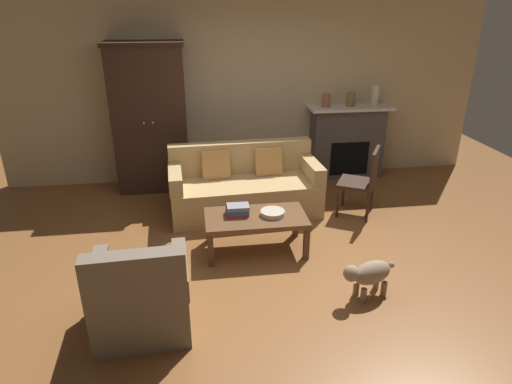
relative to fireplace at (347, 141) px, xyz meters
The scene contains 14 objects.
ground_plane 2.83m from the fireplace, 124.00° to the right, with size 9.60×9.60×0.00m, color brown.
back_wall 1.78m from the fireplace, behind, with size 7.20×0.10×2.80m, color beige.
fireplace is the anchor object (origin of this frame).
armoire 2.99m from the fireplace, behind, with size 1.06×0.57×2.08m.
couch 2.04m from the fireplace, 148.63° to the right, with size 1.96×0.95×0.86m.
coffee_table 2.73m from the fireplace, 129.43° to the right, with size 1.10×0.60×0.42m.
fruit_bowl 2.61m from the fireplace, 126.18° to the right, with size 0.27×0.27×0.05m, color beige.
book_stack 2.81m from the fireplace, 133.17° to the right, with size 0.26×0.18×0.11m.
mantel_vase_terracotta 0.75m from the fireplace, behind, with size 0.12×0.12×0.19m, color #A86042.
mantel_vase_bronze 0.65m from the fireplace, 90.00° to the right, with size 0.13×0.13×0.20m, color olive.
mantel_vase_cream 0.80m from the fireplace, ahead, with size 0.12×0.12×0.31m, color beige.
armchair_near_left 4.33m from the fireplace, 131.11° to the right, with size 0.81×0.81×0.88m.
side_chair_wooden 1.43m from the fireplace, 99.77° to the right, with size 0.60×0.60×0.90m.
dog 3.21m from the fireplace, 104.62° to the right, with size 0.55×0.31×0.39m.
Camera 1 is at (-0.77, -4.06, 2.55)m, focal length 31.00 mm.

